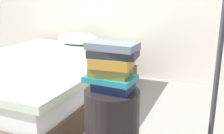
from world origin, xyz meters
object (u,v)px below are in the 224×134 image
at_px(book_olive, 111,71).
at_px(bed, 41,79).
at_px(book_teal, 110,79).
at_px(book_charcoal, 113,53).
at_px(book_slate, 112,46).
at_px(side_table, 112,132).
at_px(book_ochre, 111,62).
at_px(book_navy, 114,86).

bearing_deg(book_olive, bed, 142.48).
distance_m(book_teal, book_charcoal, 0.15).
bearing_deg(book_olive, book_slate, -40.27).
distance_m(book_charcoal, book_slate, 0.04).
distance_m(book_olive, book_slate, 0.15).
relative_size(side_table, book_slate, 1.94).
height_order(book_olive, book_ochre, book_ochre).
bearing_deg(bed, book_olive, -34.79).
distance_m(side_table, book_ochre, 0.45).
bearing_deg(book_ochre, side_table, 49.03).
distance_m(book_olive, book_ochre, 0.06).
bearing_deg(side_table, bed, 144.21).
bearing_deg(book_teal, book_ochre, -12.48).
relative_size(book_navy, book_olive, 1.00).
bearing_deg(book_slate, book_charcoal, 57.23).
relative_size(bed, side_table, 3.71).
distance_m(side_table, book_charcoal, 0.50).
xyz_separation_m(book_teal, book_olive, (-0.00, 0.01, 0.04)).
height_order(book_olive, book_slate, book_slate).
bearing_deg(book_charcoal, side_table, 147.95).
bearing_deg(book_charcoal, book_olive, 154.82).
bearing_deg(book_ochre, book_teal, 159.98).
distance_m(book_ochre, book_slate, 0.09).
bearing_deg(book_slate, book_olive, 145.28).
bearing_deg(bed, side_table, -34.63).
distance_m(bed, book_navy, 1.44).
bearing_deg(book_navy, bed, 147.43).
relative_size(book_olive, book_ochre, 0.97).
xyz_separation_m(side_table, book_olive, (-0.01, 0.00, 0.39)).
height_order(book_olive, book_charcoal, book_charcoal).
relative_size(bed, book_slate, 7.21).
distance_m(side_table, book_olive, 0.39).
distance_m(side_table, book_slate, 0.54).
height_order(side_table, book_slate, book_slate).
bearing_deg(book_ochre, book_slate, -27.17).
bearing_deg(book_charcoal, book_slate, -131.13).
height_order(side_table, book_ochre, book_ochre).
relative_size(bed, book_charcoal, 7.42).
relative_size(book_teal, book_olive, 1.27).
distance_m(book_teal, book_slate, 0.19).
bearing_deg(bed, book_charcoal, -34.56).
bearing_deg(book_navy, book_teal, -153.19).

